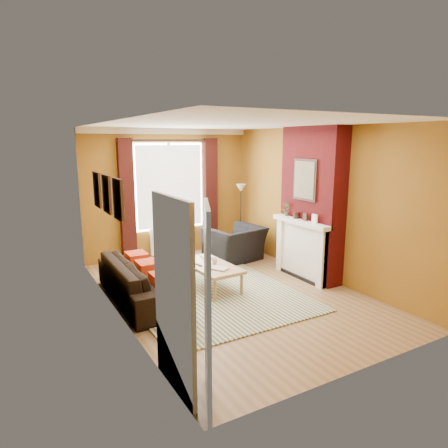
{
  "coord_description": "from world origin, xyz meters",
  "views": [
    {
      "loc": [
        -3.27,
        -5.54,
        2.54
      ],
      "look_at": [
        0.0,
        0.25,
        1.15
      ],
      "focal_mm": 32.0,
      "sensor_mm": 36.0,
      "label": 1
    }
  ],
  "objects_px": {
    "armchair": "(235,244)",
    "coffee_table": "(210,267)",
    "floor_lamp": "(241,198)",
    "wicker_stool": "(186,249)",
    "sofa": "(141,280)"
  },
  "relations": [
    {
      "from": "armchair",
      "to": "coffee_table",
      "type": "height_order",
      "value": "armchair"
    },
    {
      "from": "armchair",
      "to": "floor_lamp",
      "type": "relative_size",
      "value": 0.72
    },
    {
      "from": "wicker_stool",
      "to": "armchair",
      "type": "bearing_deg",
      "value": -32.04
    },
    {
      "from": "wicker_stool",
      "to": "floor_lamp",
      "type": "relative_size",
      "value": 0.31
    },
    {
      "from": "armchair",
      "to": "wicker_stool",
      "type": "xyz_separation_m",
      "value": [
        -0.9,
        0.56,
        -0.14
      ]
    },
    {
      "from": "sofa",
      "to": "floor_lamp",
      "type": "distance_m",
      "value": 3.56
    },
    {
      "from": "wicker_stool",
      "to": "sofa",
      "type": "bearing_deg",
      "value": -132.47
    },
    {
      "from": "coffee_table",
      "to": "floor_lamp",
      "type": "bearing_deg",
      "value": 43.16
    },
    {
      "from": "sofa",
      "to": "wicker_stool",
      "type": "relative_size",
      "value": 4.62
    },
    {
      "from": "sofa",
      "to": "wicker_stool",
      "type": "distance_m",
      "value": 2.28
    },
    {
      "from": "armchair",
      "to": "coffee_table",
      "type": "relative_size",
      "value": 0.85
    },
    {
      "from": "sofa",
      "to": "floor_lamp",
      "type": "xyz_separation_m",
      "value": [
        2.97,
        1.74,
        0.91
      ]
    },
    {
      "from": "sofa",
      "to": "coffee_table",
      "type": "distance_m",
      "value": 1.22
    },
    {
      "from": "armchair",
      "to": "floor_lamp",
      "type": "xyz_separation_m",
      "value": [
        0.53,
        0.62,
        0.87
      ]
    },
    {
      "from": "sofa",
      "to": "wicker_stool",
      "type": "height_order",
      "value": "sofa"
    }
  ]
}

